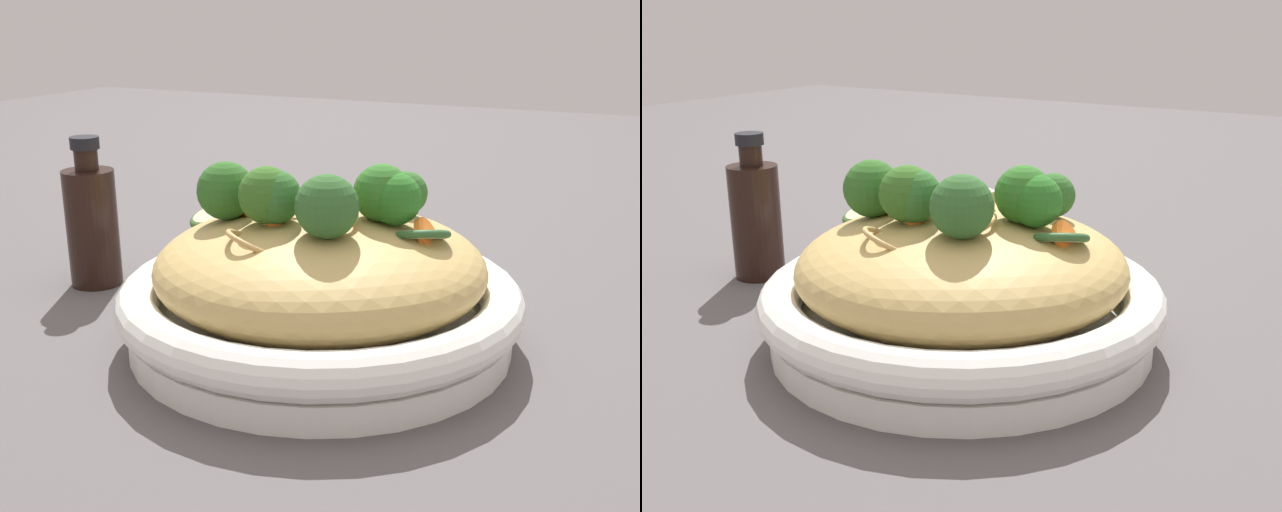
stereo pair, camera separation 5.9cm
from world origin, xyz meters
The scene contains 8 objects.
ground_plane centered at (0.00, 0.00, 0.00)m, with size 3.00×3.00×0.00m, color #524E4F.
serving_bowl centered at (0.00, 0.00, 0.03)m, with size 0.31×0.31×0.05m.
noodle_heap centered at (0.00, 0.00, 0.06)m, with size 0.25×0.25×0.09m.
broccoli_florets centered at (0.01, 0.00, 0.12)m, with size 0.15×0.18×0.06m.
carrot_coins centered at (0.01, 0.01, 0.10)m, with size 0.06×0.17×0.03m.
zucchini_slices centered at (-0.01, -0.02, 0.09)m, with size 0.07×0.24×0.03m.
chicken_chunks centered at (-0.02, -0.05, 0.10)m, with size 0.05×0.10×0.04m.
soy_sauce_bottle centered at (-0.02, -0.25, 0.06)m, with size 0.05×0.05×0.14m.
Camera 1 is at (0.50, 0.24, 0.25)m, focal length 43.04 mm.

